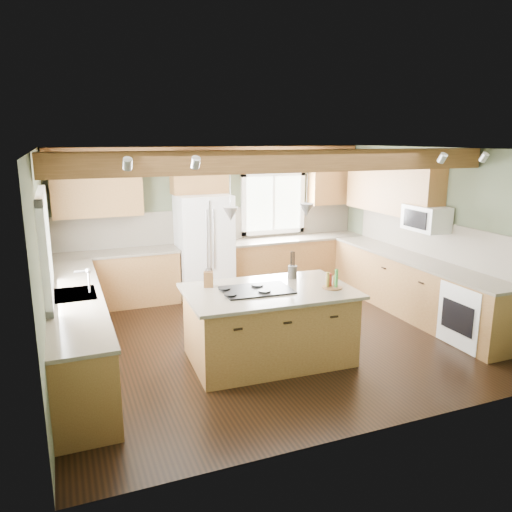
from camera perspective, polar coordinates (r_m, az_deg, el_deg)
name	(u,v)px	position (r m, az deg, el deg)	size (l,w,h in m)	color
floor	(268,337)	(7.12, 1.34, -9.27)	(5.60, 5.60, 0.00)	black
ceiling	(269,149)	(6.57, 1.47, 12.15)	(5.60, 5.60, 0.00)	silver
wall_back	(214,220)	(9.04, -4.84, 4.16)	(5.60, 5.60, 0.00)	#434C36
wall_left	(44,267)	(6.21, -23.11, -1.12)	(5.00, 5.00, 0.00)	#434C36
wall_right	(434,233)	(8.21, 19.70, 2.49)	(5.00, 5.00, 0.00)	#434C36
ceiling_beam	(290,161)	(5.99, 3.92, 10.77)	(5.55, 0.26, 0.26)	#4F3016
soffit_trim	(214,150)	(8.83, -4.80, 12.03)	(5.55, 0.20, 0.10)	#4F3016
backsplash_back	(214,225)	(9.04, -4.80, 3.58)	(5.58, 0.03, 0.58)	brown
backsplash_right	(431,238)	(8.26, 19.34, 1.94)	(0.03, 3.70, 0.58)	brown
base_cab_back_left	(117,280)	(8.59, -15.63, -2.66)	(2.02, 0.60, 0.88)	brown
counter_back_left	(115,253)	(8.48, -15.83, 0.33)	(2.06, 0.64, 0.04)	#4C4338
base_cab_back_right	(295,262)	(9.47, 4.45, -0.72)	(2.62, 0.60, 0.88)	brown
counter_back_right	(295,238)	(9.37, 4.50, 2.01)	(2.66, 0.64, 0.04)	#4C4338
base_cab_left	(77,332)	(6.51, -19.75, -8.14)	(0.60, 3.70, 0.88)	brown
counter_left	(74,296)	(6.36, -20.07, -4.27)	(0.64, 3.74, 0.04)	#4C4338
base_cab_right	(412,287)	(8.26, 17.43, -3.43)	(0.60, 3.70, 0.88)	brown
counter_right	(414,259)	(8.14, 17.66, -0.33)	(0.64, 3.74, 0.04)	#4C4338
upper_cab_back_left	(97,188)	(8.42, -17.73, 7.37)	(1.40, 0.35, 0.90)	brown
upper_cab_over_fridge	(199,173)	(8.69, -6.52, 9.40)	(0.96, 0.35, 0.70)	brown
upper_cab_right	(392,186)	(8.71, 15.25, 7.71)	(0.35, 2.20, 0.90)	brown
upper_cab_back_corner	(332,180)	(9.72, 8.63, 8.56)	(0.90, 0.35, 0.90)	brown
window_left	(43,244)	(6.21, -23.12, 1.24)	(0.04, 1.60, 1.05)	white
window_back	(273,203)	(9.38, 1.94, 6.07)	(1.10, 0.04, 1.00)	white
sink	(74,295)	(6.36, -20.08, -4.23)	(0.50, 0.65, 0.03)	#262628
faucet	(89,282)	(6.32, -18.55, -2.83)	(0.02, 0.02, 0.28)	#B2B2B7
dishwasher	(84,379)	(5.32, -19.02, -13.15)	(0.60, 0.60, 0.84)	white
oven	(475,314)	(7.35, 23.74, -6.13)	(0.60, 0.72, 0.84)	white
microwave	(426,218)	(7.99, 18.88, 4.10)	(0.40, 0.70, 0.38)	white
pendant_left	(231,214)	(5.78, -2.92, 4.81)	(0.18, 0.18, 0.16)	#B2B2B7
pendant_right	(306,210)	(6.12, 5.79, 5.24)	(0.18, 0.18, 0.16)	#B2B2B7
refrigerator	(204,247)	(8.67, -5.95, 1.05)	(0.90, 0.74, 1.80)	white
island	(269,326)	(6.31, 1.48, -8.01)	(1.93, 1.18, 0.88)	brown
island_top	(269,291)	(6.15, 1.50, -4.02)	(2.05, 1.31, 0.04)	#4C4338
cooktop	(257,290)	(6.09, 0.09, -3.90)	(0.83, 0.56, 0.02)	black
knife_block	(208,279)	(6.25, -5.45, -2.67)	(0.12, 0.09, 0.20)	brown
utensil_crock	(292,272)	(6.64, 4.18, -1.84)	(0.12, 0.12, 0.16)	#3D3731
bottle_tray	(332,279)	(6.24, 8.74, -2.64)	(0.25, 0.25, 0.23)	brown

